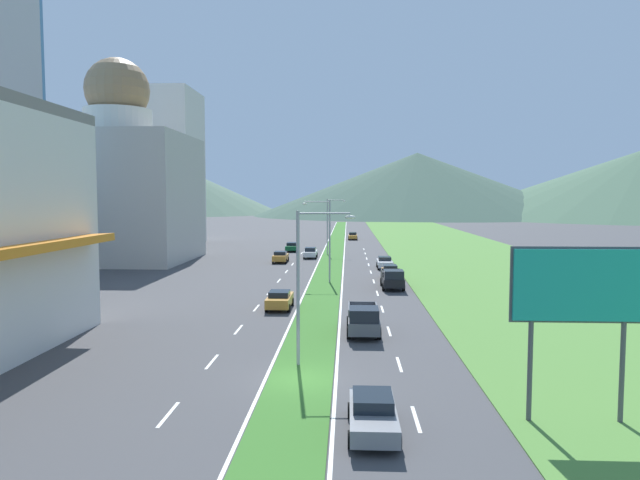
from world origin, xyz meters
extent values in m
plane|color=#424244|center=(0.00, 0.00, 0.00)|extent=(600.00, 600.00, 0.00)
cube|color=#387028|center=(0.00, 60.00, 0.03)|extent=(3.20, 240.00, 0.06)
cube|color=#518438|center=(20.60, 60.00, 0.03)|extent=(24.00, 240.00, 0.06)
cube|color=silver|center=(-5.10, -4.75, 0.01)|extent=(0.16, 2.80, 0.01)
cube|color=silver|center=(-5.10, 2.88, 0.01)|extent=(0.16, 2.80, 0.01)
cube|color=silver|center=(-5.10, 10.51, 0.01)|extent=(0.16, 2.80, 0.01)
cube|color=silver|center=(-5.10, 18.13, 0.01)|extent=(0.16, 2.80, 0.01)
cube|color=silver|center=(-5.10, 25.76, 0.01)|extent=(0.16, 2.80, 0.01)
cube|color=silver|center=(-5.10, 33.39, 0.01)|extent=(0.16, 2.80, 0.01)
cube|color=silver|center=(-5.10, 41.01, 0.01)|extent=(0.16, 2.80, 0.01)
cube|color=silver|center=(-5.10, 48.64, 0.01)|extent=(0.16, 2.80, 0.01)
cube|color=silver|center=(-5.10, 56.27, 0.01)|extent=(0.16, 2.80, 0.01)
cube|color=silver|center=(-5.10, 63.89, 0.01)|extent=(0.16, 2.80, 0.01)
cube|color=silver|center=(-5.10, 71.52, 0.01)|extent=(0.16, 2.80, 0.01)
cube|color=silver|center=(5.10, -4.75, 0.01)|extent=(0.16, 2.80, 0.01)
cube|color=silver|center=(5.10, 2.88, 0.01)|extent=(0.16, 2.80, 0.01)
cube|color=silver|center=(5.10, 10.51, 0.01)|extent=(0.16, 2.80, 0.01)
cube|color=silver|center=(5.10, 18.13, 0.01)|extent=(0.16, 2.80, 0.01)
cube|color=silver|center=(5.10, 25.76, 0.01)|extent=(0.16, 2.80, 0.01)
cube|color=silver|center=(5.10, 33.39, 0.01)|extent=(0.16, 2.80, 0.01)
cube|color=silver|center=(5.10, 41.01, 0.01)|extent=(0.16, 2.80, 0.01)
cube|color=silver|center=(5.10, 48.64, 0.01)|extent=(0.16, 2.80, 0.01)
cube|color=silver|center=(5.10, 56.27, 0.01)|extent=(0.16, 2.80, 0.01)
cube|color=silver|center=(5.10, 63.89, 0.01)|extent=(0.16, 2.80, 0.01)
cube|color=silver|center=(5.10, 71.52, 0.01)|extent=(0.16, 2.80, 0.01)
cube|color=silver|center=(-1.75, 60.00, 0.01)|extent=(0.16, 240.00, 0.01)
cube|color=silver|center=(1.75, 60.00, 0.01)|extent=(0.16, 240.00, 0.01)
cube|color=#B7B2A8|center=(-29.73, 51.70, 8.82)|extent=(19.35, 19.35, 17.64)
cylinder|color=beige|center=(-29.73, 51.70, 19.40)|extent=(9.24, 9.24, 3.52)
sphere|color=olive|center=(-29.73, 51.70, 23.80)|extent=(8.80, 8.80, 8.80)
cube|color=silver|center=(-33.62, 81.05, 14.56)|extent=(14.05, 14.05, 29.13)
cone|color=#516B56|center=(-100.35, 282.47, 15.00)|extent=(132.84, 132.84, 30.00)
cone|color=#3D5647|center=(36.27, 256.96, 15.37)|extent=(160.45, 160.45, 30.74)
cylinder|color=#99999E|center=(-0.32, 2.39, 4.14)|extent=(0.18, 0.18, 8.29)
cylinder|color=#99999E|center=(1.06, 2.47, 8.14)|extent=(2.75, 0.25, 0.10)
ellipsoid|color=silver|center=(2.43, 2.54, 7.94)|extent=(0.56, 0.28, 0.20)
cylinder|color=#99999E|center=(0.42, 32.07, 4.33)|extent=(0.18, 0.18, 8.67)
cylinder|color=#99999E|center=(-0.89, 32.00, 8.52)|extent=(2.62, 0.23, 0.10)
ellipsoid|color=silver|center=(-2.20, 31.94, 8.32)|extent=(0.56, 0.28, 0.20)
cylinder|color=#99999E|center=(-0.89, 61.74, 4.34)|extent=(0.18, 0.18, 8.69)
cylinder|color=#99999E|center=(0.44, 61.64, 8.54)|extent=(2.66, 0.32, 0.10)
ellipsoid|color=silver|center=(1.77, 61.53, 8.34)|extent=(0.56, 0.28, 0.20)
cylinder|color=#4C4C51|center=(9.59, -4.76, 2.07)|extent=(0.20, 0.20, 4.14)
cylinder|color=#4C4C51|center=(13.18, -4.76, 2.07)|extent=(0.20, 0.20, 4.14)
cube|color=teal|center=(11.38, -4.86, 5.55)|extent=(5.13, 0.16, 2.83)
cube|color=#4C4C51|center=(11.38, -4.74, 5.55)|extent=(5.33, 0.08, 3.03)
cube|color=#C6842D|center=(-3.16, 17.93, 0.69)|extent=(1.84, 4.38, 0.73)
cube|color=black|center=(-3.16, 17.75, 1.26)|extent=(1.59, 1.93, 0.42)
cylinder|color=black|center=(-4.05, 19.28, 0.32)|extent=(0.22, 0.64, 0.64)
cylinder|color=black|center=(-2.28, 19.28, 0.32)|extent=(0.22, 0.64, 0.64)
cylinder|color=black|center=(-4.05, 16.57, 0.32)|extent=(0.22, 0.64, 0.64)
cylinder|color=black|center=(-2.28, 16.57, 0.32)|extent=(0.22, 0.64, 0.64)
cube|color=slate|center=(3.29, -6.16, 0.64)|extent=(1.77, 4.53, 0.65)
cube|color=black|center=(3.29, -5.98, 1.21)|extent=(1.52, 1.99, 0.48)
cylinder|color=black|center=(4.13, -7.56, 0.32)|extent=(0.22, 0.64, 0.64)
cylinder|color=black|center=(2.44, -7.56, 0.32)|extent=(0.22, 0.64, 0.64)
cylinder|color=black|center=(4.13, -4.76, 0.32)|extent=(0.22, 0.64, 0.64)
cylinder|color=black|center=(2.44, -4.76, 0.32)|extent=(0.22, 0.64, 0.64)
cube|color=silver|center=(-3.21, 56.77, 0.67)|extent=(1.79, 4.77, 0.70)
cube|color=black|center=(-3.21, 56.58, 1.30)|extent=(1.54, 2.10, 0.55)
cylinder|color=black|center=(-4.07, 58.25, 0.32)|extent=(0.22, 0.64, 0.64)
cylinder|color=black|center=(-2.35, 58.25, 0.32)|extent=(0.22, 0.64, 0.64)
cylinder|color=black|center=(-4.07, 55.29, 0.32)|extent=(0.22, 0.64, 0.64)
cylinder|color=black|center=(-2.35, 55.29, 0.32)|extent=(0.22, 0.64, 0.64)
cube|color=silver|center=(6.97, 44.60, 0.67)|extent=(1.81, 4.62, 0.70)
cube|color=black|center=(6.97, 44.79, 1.26)|extent=(1.56, 2.03, 0.47)
cylinder|color=black|center=(7.84, 43.17, 0.32)|extent=(0.22, 0.64, 0.64)
cylinder|color=black|center=(6.10, 43.17, 0.32)|extent=(0.22, 0.64, 0.64)
cylinder|color=black|center=(7.84, 46.04, 0.32)|extent=(0.22, 0.64, 0.64)
cylinder|color=black|center=(6.10, 46.04, 0.32)|extent=(0.22, 0.64, 0.64)
cube|color=#C6842D|center=(3.37, 93.87, 0.66)|extent=(1.81, 4.75, 0.69)
cube|color=black|center=(3.37, 94.06, 1.28)|extent=(1.55, 2.09, 0.54)
cylinder|color=black|center=(4.24, 92.39, 0.32)|extent=(0.22, 0.64, 0.64)
cylinder|color=black|center=(2.50, 92.39, 0.32)|extent=(0.22, 0.64, 0.64)
cylinder|color=black|center=(4.24, 95.34, 0.32)|extent=(0.22, 0.64, 0.64)
cylinder|color=black|center=(2.50, 95.34, 0.32)|extent=(0.22, 0.64, 0.64)
cube|color=#C6842D|center=(-6.95, 50.68, 0.70)|extent=(1.86, 4.31, 0.76)
cube|color=black|center=(-6.95, 50.50, 1.32)|extent=(1.60, 1.90, 0.47)
cylinder|color=black|center=(-7.85, 52.01, 0.32)|extent=(0.22, 0.64, 0.64)
cylinder|color=black|center=(-6.06, 52.01, 0.32)|extent=(0.22, 0.64, 0.64)
cylinder|color=black|center=(-7.85, 49.34, 0.32)|extent=(0.22, 0.64, 0.64)
cylinder|color=black|center=(-6.06, 49.34, 0.32)|extent=(0.22, 0.64, 0.64)
cube|color=#0C5128|center=(-6.95, 66.91, 0.66)|extent=(1.84, 4.76, 0.69)
cube|color=black|center=(-6.95, 66.72, 1.26)|extent=(1.58, 2.09, 0.50)
cylinder|color=black|center=(-7.83, 68.38, 0.32)|extent=(0.22, 0.64, 0.64)
cylinder|color=black|center=(-6.07, 68.38, 0.32)|extent=(0.22, 0.64, 0.64)
cylinder|color=black|center=(-7.83, 65.43, 0.32)|extent=(0.22, 0.64, 0.64)
cylinder|color=black|center=(-6.07, 65.43, 0.32)|extent=(0.22, 0.64, 0.64)
cube|color=#C6842D|center=(6.97, 35.09, 0.69)|extent=(1.71, 4.34, 0.74)
cube|color=black|center=(6.97, 35.27, 1.30)|extent=(1.47, 1.91, 0.49)
cylinder|color=black|center=(7.79, 33.75, 0.32)|extent=(0.22, 0.64, 0.64)
cylinder|color=black|center=(6.15, 33.75, 0.32)|extent=(0.22, 0.64, 0.64)
cylinder|color=black|center=(7.79, 36.44, 0.32)|extent=(0.22, 0.64, 0.64)
cylinder|color=black|center=(6.15, 36.44, 0.32)|extent=(0.22, 0.64, 0.64)
cube|color=black|center=(6.72, 28.83, 0.80)|extent=(2.00, 5.40, 0.80)
cube|color=black|center=(6.72, 27.23, 1.60)|extent=(1.84, 2.00, 0.80)
cube|color=black|center=(7.66, 29.93, 1.42)|extent=(0.10, 3.20, 0.44)
cube|color=black|center=(5.78, 29.93, 1.42)|extent=(0.10, 3.20, 0.44)
cube|color=black|center=(6.72, 31.48, 1.42)|extent=(1.84, 0.10, 0.44)
cylinder|color=black|center=(7.68, 27.21, 0.40)|extent=(0.26, 0.80, 0.80)
cylinder|color=black|center=(5.76, 27.21, 0.40)|extent=(0.26, 0.80, 0.80)
cylinder|color=black|center=(7.68, 30.45, 0.40)|extent=(0.26, 0.80, 0.80)
cylinder|color=black|center=(5.76, 30.45, 0.40)|extent=(0.26, 0.80, 0.80)
cube|color=#515459|center=(3.34, 9.90, 0.80)|extent=(2.00, 5.40, 0.80)
cube|color=black|center=(3.34, 8.30, 1.60)|extent=(1.84, 2.00, 0.80)
cube|color=#515459|center=(4.28, 11.00, 1.42)|extent=(0.10, 3.20, 0.44)
cube|color=#515459|center=(2.40, 11.00, 1.42)|extent=(0.10, 3.20, 0.44)
cube|color=#515459|center=(3.34, 12.55, 1.42)|extent=(1.84, 0.10, 0.44)
cylinder|color=black|center=(4.30, 8.28, 0.40)|extent=(0.26, 0.80, 0.80)
cylinder|color=black|center=(2.38, 8.28, 0.40)|extent=(0.26, 0.80, 0.80)
cylinder|color=black|center=(4.30, 11.52, 0.40)|extent=(0.26, 0.80, 0.80)
cylinder|color=black|center=(2.38, 11.52, 0.40)|extent=(0.26, 0.80, 0.80)
camera|label=1|loc=(2.30, -27.51, 8.99)|focal=32.15mm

